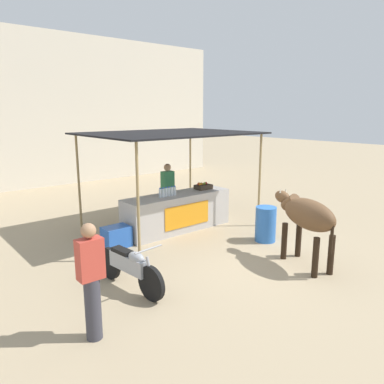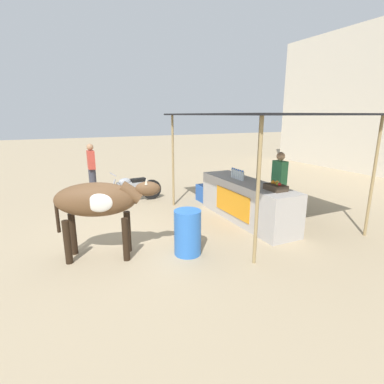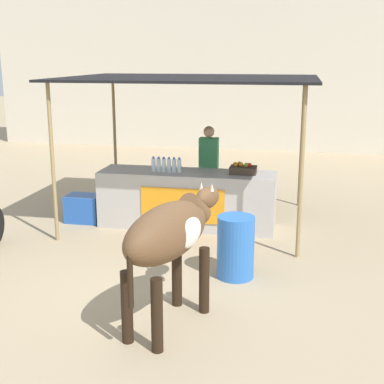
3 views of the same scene
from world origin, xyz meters
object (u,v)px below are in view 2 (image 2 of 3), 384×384
Objects in this scene: cooler_box at (207,193)px; cow at (100,202)px; passerby_on_street at (92,170)px; fruit_crate at (276,187)px; vendor_behind_counter at (279,185)px; water_barrel at (188,232)px; motorcycle_parked at (132,188)px; stall_counter at (246,201)px.

cooler_box is 0.33× the size of cow.
passerby_on_street is at bearing 174.81° from cow.
fruit_crate is at bearing 3.17° from cooler_box.
vendor_behind_counter is at bearing 94.14° from cow.
water_barrel is 0.51× the size of passerby_on_street.
passerby_on_street is at bearing -168.19° from water_barrel.
vendor_behind_counter reaches higher than fruit_crate.
passerby_on_street is (-4.08, -3.82, 0.00)m from vendor_behind_counter.
fruit_crate reaches higher than motorcycle_parked.
stall_counter is 3.58× the size of water_barrel.
passerby_on_street reaches higher than stall_counter.
water_barrel is at bearing -62.07° from stall_counter.
cooler_box is 0.36× the size of passerby_on_street.
stall_counter reaches higher than motorcycle_parked.
water_barrel is (0.14, -2.10, -0.61)m from fruit_crate.
water_barrel is 1.64m from cow.
vendor_behind_counter reaches higher than water_barrel.
cooler_box is 0.33× the size of motorcycle_parked.
vendor_behind_counter reaches higher than cow.
cooler_box is (-2.10, -0.85, -0.61)m from vendor_behind_counter.
fruit_crate is at bearing 33.17° from passerby_on_street.
cow is (0.55, -3.46, 0.55)m from stall_counter.
passerby_on_street is at bearing -140.10° from motorcycle_parked.
cow reaches higher than motorcycle_parked.
cow is at bearing -80.99° from stall_counter.
motorcycle_parked is (-0.85, -2.02, 0.19)m from cooler_box.
vendor_behind_counter is (0.24, 0.75, 0.37)m from stall_counter.
stall_counter is 4.93m from passerby_on_street.
fruit_crate is (0.94, 0.06, 0.55)m from stall_counter.
cooler_box is 3.62m from passerby_on_street.
stall_counter is 3.44m from motorcycle_parked.
stall_counter is 1.09m from fruit_crate.
cooler_box is at bearing -177.00° from stall_counter.
cooler_box is 0.72× the size of water_barrel.
cooler_box is at bearing -176.83° from fruit_crate.
cow is at bearing -96.34° from fruit_crate.
fruit_crate is at bearing 30.84° from motorcycle_parked.
stall_counter is at bearing 3.00° from cooler_box.
cooler_box is at bearing 67.19° from motorcycle_parked.
passerby_on_street is at bearing -136.91° from vendor_behind_counter.
motorcycle_parked is at bearing 39.90° from passerby_on_street.
vendor_behind_counter is at bearing 43.09° from passerby_on_street.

